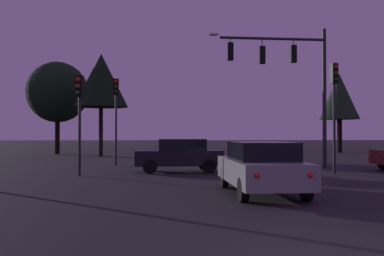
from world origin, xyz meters
name	(u,v)px	position (x,y,z in m)	size (l,w,h in m)	color
ground_plane	(199,158)	(0.00, 24.50, 0.00)	(168.00, 168.00, 0.00)	black
traffic_signal_mast_arm	(289,70)	(4.05, 15.23, 5.06)	(6.18, 0.59, 7.22)	#232326
traffic_light_corner_left	(334,96)	(5.19, 12.18, 3.43)	(0.36, 0.38, 4.88)	#232326
traffic_light_corner_right	(79,105)	(-5.85, 11.82, 2.98)	(0.34, 0.37, 4.20)	#232326
traffic_light_median	(116,104)	(-5.07, 17.26, 3.38)	(0.33, 0.37, 4.81)	#232326
car_nearside_lane	(261,167)	(0.64, 6.36, 0.80)	(2.04, 4.52, 1.52)	gray
car_crossing_right	(179,155)	(-1.62, 13.31, 0.79)	(4.11, 1.90, 1.52)	black
tree_behind_sign	(101,81)	(-7.49, 26.59, 5.91)	(4.19, 4.19, 8.01)	black
tree_left_far	(339,97)	(13.81, 32.32, 5.25)	(3.66, 3.66, 7.46)	black
tree_center_horizon	(58,92)	(-11.95, 30.70, 5.38)	(5.29, 5.29, 8.04)	black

